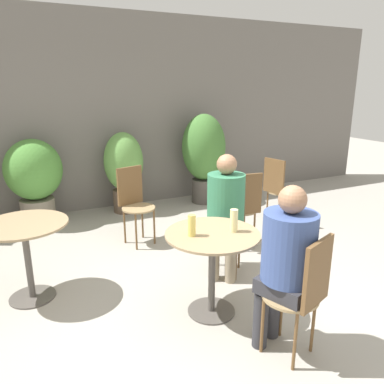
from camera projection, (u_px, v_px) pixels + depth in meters
ground_plane at (230, 310)px, 3.32m from camera, size 20.00×20.00×0.00m
storefront_wall at (121, 113)px, 5.88m from camera, size 10.00×0.06×3.00m
cafe_table_near at (212, 252)px, 3.15m from camera, size 0.80×0.80×0.74m
cafe_table_far at (26, 242)px, 3.36m from camera, size 0.77×0.77×0.74m
bistro_chair_0 at (304, 288)px, 2.59m from camera, size 0.44×0.45×0.96m
bistro_chair_1 at (227, 219)px, 3.93m from camera, size 0.46×0.47×0.96m
bistro_chair_2 at (134, 198)px, 4.64m from camera, size 0.42×0.44×0.96m
bistro_chair_3 at (244, 204)px, 4.41m from camera, size 0.41×0.42×0.96m
bistro_chair_4 at (277, 185)px, 5.23m from camera, size 0.44×0.42×0.96m
seated_person_0 at (286, 257)px, 2.64m from camera, size 0.43×0.45×1.28m
seated_person_1 at (225, 206)px, 3.74m from camera, size 0.47×0.48×1.28m
beer_glass_0 at (234, 221)px, 3.11m from camera, size 0.07×0.07×0.19m
beer_glass_1 at (192, 225)px, 3.02m from camera, size 0.06×0.06×0.18m
potted_plant_0 at (34, 175)px, 5.22m from camera, size 0.78×0.78×1.22m
potted_plant_1 at (124, 167)px, 5.73m from camera, size 0.60×0.60×1.25m
potted_plant_2 at (204, 152)px, 6.16m from camera, size 0.72×0.72×1.48m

